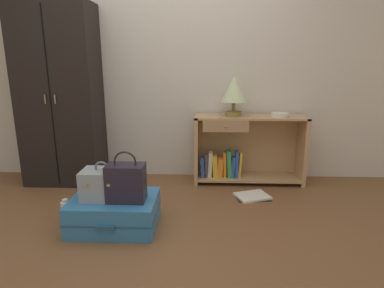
{
  "coord_description": "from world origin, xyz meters",
  "views": [
    {
      "loc": [
        0.39,
        -2.18,
        1.3
      ],
      "look_at": [
        0.27,
        0.77,
        0.55
      ],
      "focal_mm": 30.39,
      "sensor_mm": 36.0,
      "label": 1
    }
  ],
  "objects_px": {
    "handbag": "(126,182)",
    "bottle": "(66,211)",
    "bookshelf": "(243,150)",
    "suitcase_large": "(115,212)",
    "open_book_on_floor": "(252,196)",
    "bowl": "(280,115)",
    "train_case": "(103,184)",
    "wardrobe": "(60,97)",
    "table_lamp": "(234,91)"
  },
  "relations": [
    {
      "from": "bookshelf",
      "to": "suitcase_large",
      "type": "xyz_separation_m",
      "value": [
        -1.14,
        -1.08,
        -0.23
      ]
    },
    {
      "from": "open_book_on_floor",
      "to": "suitcase_large",
      "type": "bearing_deg",
      "value": -151.92
    },
    {
      "from": "table_lamp",
      "to": "handbag",
      "type": "xyz_separation_m",
      "value": [
        -0.9,
        -1.1,
        -0.61
      ]
    },
    {
      "from": "train_case",
      "to": "bowl",
      "type": "bearing_deg",
      "value": 33.31
    },
    {
      "from": "train_case",
      "to": "bottle",
      "type": "bearing_deg",
      "value": 166.25
    },
    {
      "from": "wardrobe",
      "to": "table_lamp",
      "type": "bearing_deg",
      "value": 1.09
    },
    {
      "from": "bottle",
      "to": "suitcase_large",
      "type": "bearing_deg",
      "value": -10.04
    },
    {
      "from": "bowl",
      "to": "bookshelf",
      "type": "bearing_deg",
      "value": 171.96
    },
    {
      "from": "wardrobe",
      "to": "handbag",
      "type": "bearing_deg",
      "value": -48.87
    },
    {
      "from": "open_book_on_floor",
      "to": "train_case",
      "type": "bearing_deg",
      "value": -153.09
    },
    {
      "from": "handbag",
      "to": "bottle",
      "type": "relative_size",
      "value": 2.06
    },
    {
      "from": "wardrobe",
      "to": "bottle",
      "type": "distance_m",
      "value": 1.32
    },
    {
      "from": "table_lamp",
      "to": "handbag",
      "type": "relative_size",
      "value": 1.04
    },
    {
      "from": "wardrobe",
      "to": "open_book_on_floor",
      "type": "bearing_deg",
      "value": -10.76
    },
    {
      "from": "wardrobe",
      "to": "train_case",
      "type": "distance_m",
      "value": 1.39
    },
    {
      "from": "wardrobe",
      "to": "table_lamp",
      "type": "height_order",
      "value": "wardrobe"
    },
    {
      "from": "bowl",
      "to": "open_book_on_floor",
      "type": "distance_m",
      "value": 0.9
    },
    {
      "from": "suitcase_large",
      "to": "train_case",
      "type": "relative_size",
      "value": 2.19
    },
    {
      "from": "suitcase_large",
      "to": "handbag",
      "type": "relative_size",
      "value": 1.71
    },
    {
      "from": "bookshelf",
      "to": "bowl",
      "type": "height_order",
      "value": "bowl"
    },
    {
      "from": "wardrobe",
      "to": "bookshelf",
      "type": "relative_size",
      "value": 1.59
    },
    {
      "from": "table_lamp",
      "to": "bottle",
      "type": "relative_size",
      "value": 2.15
    },
    {
      "from": "bowl",
      "to": "bottle",
      "type": "bearing_deg",
      "value": -153.82
    },
    {
      "from": "table_lamp",
      "to": "wardrobe",
      "type": "bearing_deg",
      "value": -178.91
    },
    {
      "from": "bookshelf",
      "to": "open_book_on_floor",
      "type": "relative_size",
      "value": 3.13
    },
    {
      "from": "bookshelf",
      "to": "suitcase_large",
      "type": "height_order",
      "value": "bookshelf"
    },
    {
      "from": "bookshelf",
      "to": "handbag",
      "type": "height_order",
      "value": "bookshelf"
    },
    {
      "from": "table_lamp",
      "to": "bowl",
      "type": "xyz_separation_m",
      "value": [
        0.49,
        -0.02,
        -0.25
      ]
    },
    {
      "from": "open_book_on_floor",
      "to": "bookshelf",
      "type": "bearing_deg",
      "value": 97.42
    },
    {
      "from": "suitcase_large",
      "to": "train_case",
      "type": "height_order",
      "value": "train_case"
    },
    {
      "from": "table_lamp",
      "to": "suitcase_large",
      "type": "distance_m",
      "value": 1.71
    },
    {
      "from": "suitcase_large",
      "to": "open_book_on_floor",
      "type": "relative_size",
      "value": 1.81
    },
    {
      "from": "table_lamp",
      "to": "train_case",
      "type": "bearing_deg",
      "value": -135.93
    },
    {
      "from": "wardrobe",
      "to": "bowl",
      "type": "xyz_separation_m",
      "value": [
        2.32,
        0.01,
        -0.18
      ]
    },
    {
      "from": "table_lamp",
      "to": "suitcase_large",
      "type": "bearing_deg",
      "value": -134.02
    },
    {
      "from": "wardrobe",
      "to": "train_case",
      "type": "height_order",
      "value": "wardrobe"
    },
    {
      "from": "bookshelf",
      "to": "suitcase_large",
      "type": "distance_m",
      "value": 1.59
    },
    {
      "from": "suitcase_large",
      "to": "bookshelf",
      "type": "bearing_deg",
      "value": 43.59
    },
    {
      "from": "bottle",
      "to": "open_book_on_floor",
      "type": "bearing_deg",
      "value": 18.96
    },
    {
      "from": "bookshelf",
      "to": "bottle",
      "type": "xyz_separation_m",
      "value": [
        -1.57,
        -1.01,
        -0.27
      ]
    },
    {
      "from": "suitcase_large",
      "to": "open_book_on_floor",
      "type": "bearing_deg",
      "value": 28.08
    },
    {
      "from": "wardrobe",
      "to": "handbag",
      "type": "xyz_separation_m",
      "value": [
        0.93,
        -1.06,
        -0.54
      ]
    },
    {
      "from": "train_case",
      "to": "handbag",
      "type": "distance_m",
      "value": 0.2
    },
    {
      "from": "table_lamp",
      "to": "suitcase_large",
      "type": "height_order",
      "value": "table_lamp"
    },
    {
      "from": "bowl",
      "to": "train_case",
      "type": "bearing_deg",
      "value": -146.69
    },
    {
      "from": "table_lamp",
      "to": "train_case",
      "type": "relative_size",
      "value": 1.34
    },
    {
      "from": "train_case",
      "to": "handbag",
      "type": "relative_size",
      "value": 0.78
    },
    {
      "from": "handbag",
      "to": "open_book_on_floor",
      "type": "bearing_deg",
      "value": 32.32
    },
    {
      "from": "bookshelf",
      "to": "train_case",
      "type": "height_order",
      "value": "bookshelf"
    },
    {
      "from": "table_lamp",
      "to": "train_case",
      "type": "distance_m",
      "value": 1.66
    }
  ]
}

